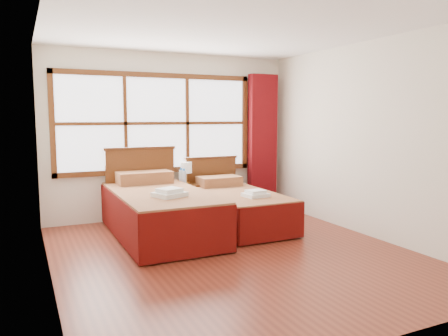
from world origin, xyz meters
name	(u,v)px	position (x,y,z in m)	size (l,w,h in m)	color
floor	(234,254)	(0.00, 0.00, 0.00)	(4.50, 4.50, 0.00)	maroon
ceiling	(235,26)	(0.00, 0.00, 2.60)	(4.50, 4.50, 0.00)	white
wall_back	(172,136)	(0.00, 2.25, 1.30)	(4.00, 4.00, 0.00)	silver
wall_left	(46,149)	(-2.00, 0.00, 1.30)	(4.50, 4.50, 0.00)	silver
wall_right	(368,140)	(2.00, 0.00, 1.30)	(4.50, 4.50, 0.00)	silver
window	(157,123)	(-0.25, 2.21, 1.50)	(3.16, 0.06, 1.56)	white
curtain	(262,142)	(1.60, 2.11, 1.17)	(0.50, 0.16, 2.30)	maroon
bed_left	(159,210)	(-0.55, 1.20, 0.35)	(1.17, 2.27, 1.14)	#43200E
bed_right	(237,206)	(0.64, 1.20, 0.29)	(0.98, 2.00, 0.95)	#43200E
nightstand	(185,201)	(0.12, 1.99, 0.27)	(0.40, 0.40, 0.54)	#552C12
towels_left	(170,193)	(-0.55, 0.70, 0.66)	(0.45, 0.42, 0.11)	white
towels_right	(256,194)	(0.69, 0.72, 0.55)	(0.34, 0.30, 0.09)	white
lamp	(186,168)	(0.19, 2.10, 0.78)	(0.18, 0.18, 0.35)	gold
bottle_near	(181,177)	(0.05, 1.95, 0.66)	(0.07, 0.07, 0.27)	silver
bottle_far	(184,178)	(0.08, 1.91, 0.66)	(0.07, 0.07, 0.27)	silver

